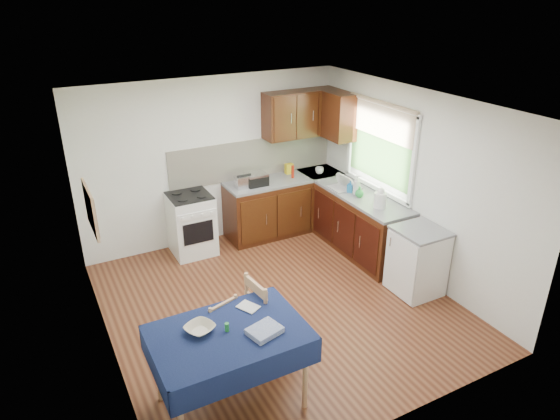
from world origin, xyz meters
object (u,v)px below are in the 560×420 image
chair_near (268,315)px  sandwich_press (256,179)px  dining_table (229,341)px  dish_rack (345,186)px  toaster (244,182)px  chair_far (217,330)px  kettle (380,199)px

chair_near → sandwich_press: 2.80m
dining_table → sandwich_press: (1.68, 2.97, 0.26)m
sandwich_press → dish_rack: size_ratio=0.73×
toaster → chair_far: bearing=-121.7°
toaster → dish_rack: size_ratio=0.62×
chair_far → kettle: 2.93m
sandwich_press → kettle: 1.90m
chair_near → dish_rack: bearing=-57.2°
chair_far → dish_rack: 3.24m
chair_far → dish_rack: size_ratio=2.04×
chair_near → dish_rack: 2.86m
dining_table → chair_near: size_ratio=1.39×
chair_far → sandwich_press: size_ratio=2.79×
chair_far → toaster: bearing=-137.7°
toaster → sandwich_press: toaster is taller
dining_table → dish_rack: bearing=43.9°
sandwich_press → dish_rack: bearing=-51.8°
sandwich_press → chair_far: bearing=-141.4°
dish_rack → kettle: (0.01, -0.80, 0.10)m
toaster → dish_rack: bearing=-30.3°
dining_table → sandwich_press: 3.42m
chair_far → sandwich_press: 2.97m
chair_near → toaster: size_ratio=3.73×
kettle → dish_rack: bearing=91.0°
toaster → sandwich_press: size_ratio=0.85×
chair_far → sandwich_press: sandwich_press is taller
chair_far → chair_near: chair_near is taller
dining_table → kettle: (2.80, 1.43, 0.30)m
dining_table → kettle: kettle is taller
chair_far → kettle: bearing=-179.3°
dining_table → sandwich_press: size_ratio=4.39×
chair_near → dish_rack: dish_rack is taller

